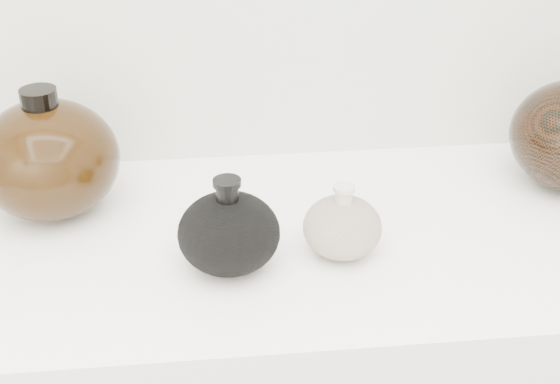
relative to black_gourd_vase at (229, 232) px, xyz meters
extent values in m
cube|color=white|center=(0.05, 0.07, -0.07)|extent=(1.20, 0.50, 0.03)
ellipsoid|color=black|center=(0.00, 0.00, 0.00)|extent=(0.14, 0.14, 0.10)
cylinder|color=black|center=(0.00, 0.00, 0.06)|extent=(0.03, 0.03, 0.03)
cylinder|color=black|center=(0.00, 0.00, 0.07)|extent=(0.04, 0.04, 0.01)
ellipsoid|color=beige|center=(0.15, 0.02, -0.01)|extent=(0.13, 0.13, 0.08)
cylinder|color=beige|center=(0.15, 0.02, 0.04)|extent=(0.03, 0.03, 0.03)
cylinder|color=beige|center=(0.15, 0.02, 0.05)|extent=(0.03, 0.03, 0.01)
ellipsoid|color=black|center=(-0.25, 0.17, 0.03)|extent=(0.22, 0.22, 0.17)
cylinder|color=black|center=(-0.25, 0.17, 0.12)|extent=(0.06, 0.06, 0.03)
camera|label=1|loc=(-0.02, -0.86, 0.55)|focal=50.00mm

